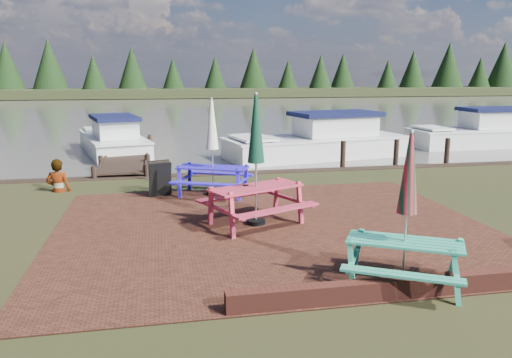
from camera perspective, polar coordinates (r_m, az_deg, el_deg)
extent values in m
plane|color=black|center=(9.61, 3.33, -7.40)|extent=(120.00, 120.00, 0.00)
cube|color=#391B12|center=(10.53, 1.98, -5.59)|extent=(9.00, 7.50, 0.02)
cube|color=#4C1E16|center=(7.86, 19.16, -11.44)|extent=(6.00, 0.22, 0.30)
cube|color=#4D4B42|center=(45.95, -8.30, 7.82)|extent=(120.00, 60.00, 0.02)
cube|color=black|center=(74.86, -9.48, 9.70)|extent=(120.00, 10.00, 1.20)
cube|color=teal|center=(7.89, 16.64, -6.92)|extent=(1.80, 1.41, 0.04)
cube|color=teal|center=(7.38, 16.29, -10.48)|extent=(1.58, 1.04, 0.04)
cube|color=teal|center=(8.58, 16.71, -7.31)|extent=(1.58, 1.04, 0.04)
cube|color=teal|center=(8.06, 11.21, -8.87)|extent=(0.80, 1.31, 0.70)
cube|color=teal|center=(8.02, 21.80, -9.61)|extent=(0.80, 1.31, 0.70)
cylinder|color=black|center=(8.12, 16.36, -11.27)|extent=(0.34, 0.34, 0.09)
cylinder|color=#B2B2B7|center=(7.75, 16.85, -3.55)|extent=(0.03, 0.03, 2.35)
cone|color=red|center=(7.63, 17.10, 0.54)|extent=(0.30, 0.30, 1.18)
cube|color=#AC2C42|center=(10.55, 0.00, -0.98)|extent=(2.14, 1.51, 0.04)
cube|color=#AC2C42|center=(10.04, 2.46, -3.56)|extent=(1.94, 1.04, 0.04)
cube|color=#AC2C42|center=(11.24, -2.20, -1.87)|extent=(1.94, 1.04, 0.04)
cube|color=#AC2C42|center=(10.20, -4.02, -3.84)|extent=(0.78, 1.62, 0.82)
cube|color=#AC2C42|center=(11.15, 3.66, -2.47)|extent=(0.78, 1.62, 0.82)
cylinder|color=black|center=(10.75, 0.00, -4.96)|extent=(0.40, 0.40, 0.11)
cylinder|color=#B2B2B7|center=(10.44, 0.00, 2.06)|extent=(0.04, 0.04, 2.78)
cone|color=#0E3424|center=(10.35, 0.00, 5.70)|extent=(0.36, 0.36, 1.39)
cube|color=#291AC6|center=(13.22, -4.97, 1.32)|extent=(1.97, 1.40, 0.04)
cube|color=#291AC6|center=(12.63, -5.91, -0.57)|extent=(1.78, 0.97, 0.04)
cube|color=#291AC6|center=(13.93, -4.09, 0.63)|extent=(1.78, 0.97, 0.04)
cube|color=#291AC6|center=(13.55, -8.16, -0.13)|extent=(0.72, 1.49, 0.76)
cube|color=#291AC6|center=(13.08, -1.61, -0.45)|extent=(0.72, 1.49, 0.76)
cylinder|color=black|center=(13.36, -4.92, -1.66)|extent=(0.37, 0.37, 0.10)
cylinder|color=#B2B2B7|center=(13.13, -5.02, 3.56)|extent=(0.04, 0.04, 2.56)
cone|color=white|center=(13.06, -5.06, 6.22)|extent=(0.33, 0.33, 1.28)
cube|color=black|center=(13.20, -10.90, -0.12)|extent=(0.62, 0.37, 0.93)
cube|color=black|center=(13.51, -10.91, 0.15)|extent=(0.62, 0.37, 0.93)
cube|color=black|center=(13.27, -10.98, 1.92)|extent=(0.57, 0.19, 0.03)
cube|color=black|center=(20.55, -14.38, 2.98)|extent=(1.60, 9.00, 0.06)
cube|color=black|center=(20.60, -16.47, 3.03)|extent=(0.08, 9.00, 0.08)
cube|color=black|center=(20.51, -12.29, 3.21)|extent=(0.08, 9.00, 0.08)
cylinder|color=black|center=(16.24, -17.98, -0.32)|extent=(0.16, 0.16, 1.00)
cylinder|color=black|center=(16.12, -12.33, -0.09)|extent=(0.16, 0.16, 1.00)
cube|color=silver|center=(22.53, -16.02, 3.59)|extent=(3.52, 6.54, 0.89)
cube|color=silver|center=(22.47, -16.09, 4.75)|extent=(3.59, 6.67, 0.07)
cube|color=silver|center=(21.70, -15.85, 5.66)|extent=(2.10, 2.90, 0.75)
cube|color=black|center=(21.66, -15.92, 6.78)|extent=(2.35, 3.30, 0.16)
cube|color=silver|center=(24.79, -16.94, 5.60)|extent=(2.02, 1.51, 0.09)
cube|color=silver|center=(20.64, 6.84, 3.32)|extent=(7.71, 3.91, 0.98)
cube|color=silver|center=(20.57, 6.88, 4.72)|extent=(7.86, 3.98, 0.08)
cube|color=silver|center=(20.96, 9.04, 6.09)|extent=(3.38, 2.39, 0.83)
cube|color=black|center=(20.91, 9.08, 7.37)|extent=(3.86, 2.68, 0.18)
cube|color=silver|center=(19.36, -0.40, 4.74)|extent=(1.71, 2.38, 0.10)
cube|color=silver|center=(25.81, 23.98, 4.08)|extent=(6.36, 2.35, 0.97)
cube|color=silver|center=(25.76, 24.08, 5.20)|extent=(6.49, 2.40, 0.08)
cube|color=silver|center=(26.17, 25.52, 6.19)|extent=(2.68, 1.66, 0.83)
cube|color=black|center=(26.14, 25.61, 7.21)|extent=(3.07, 1.84, 0.18)
cube|color=silver|center=(24.41, 19.52, 5.53)|extent=(1.17, 1.92, 0.10)
imported|color=gray|center=(14.62, -21.87, 2.08)|extent=(0.71, 0.52, 1.80)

